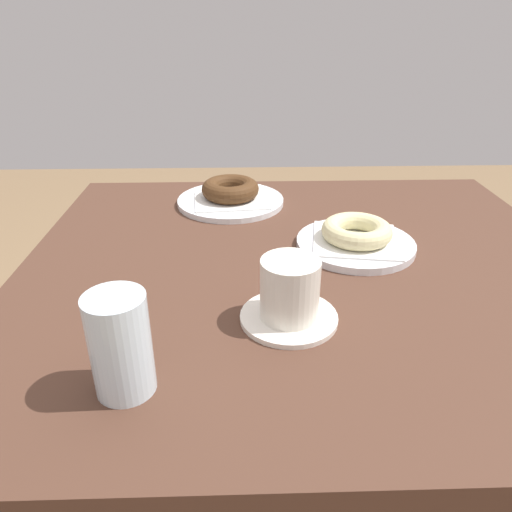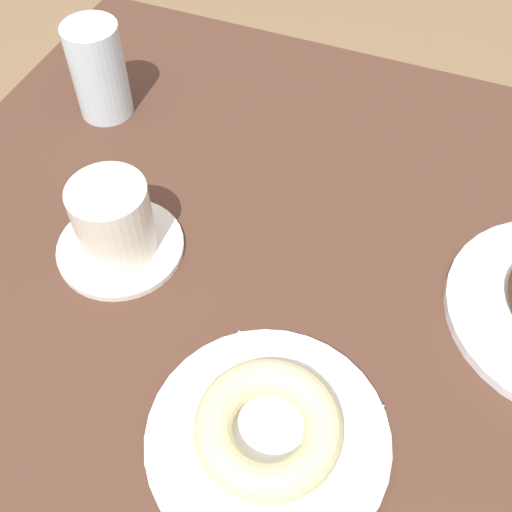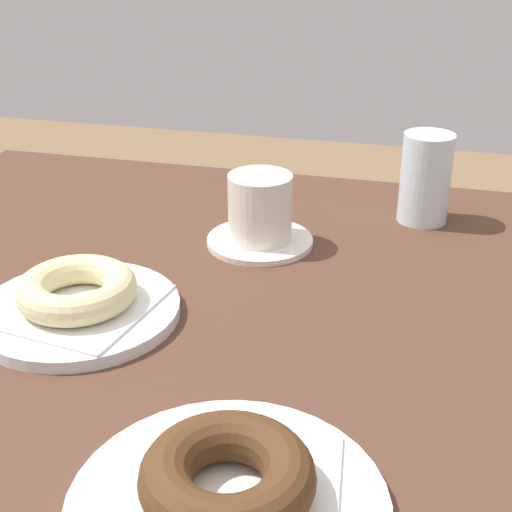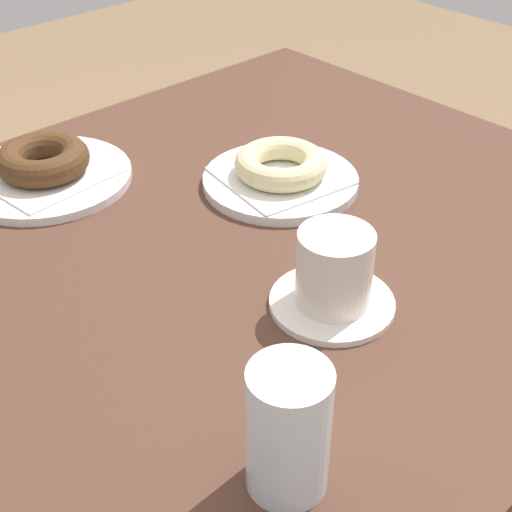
# 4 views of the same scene
# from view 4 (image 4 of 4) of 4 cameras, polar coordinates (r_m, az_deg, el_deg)

# --- Properties ---
(table) EXTENTS (0.92, 0.83, 0.74)m
(table) POSITION_cam_4_polar(r_m,az_deg,el_deg) (0.93, 0.02, -2.49)
(table) COLOR #4C2F23
(table) RESTS_ON ground_plane
(plate_sugar_ring) EXTENTS (0.20, 0.20, 0.01)m
(plate_sugar_ring) POSITION_cam_4_polar(r_m,az_deg,el_deg) (0.96, 1.90, 5.81)
(plate_sugar_ring) COLOR silver
(plate_sugar_ring) RESTS_ON table
(napkin_sugar_ring) EXTENTS (0.16, 0.16, 0.00)m
(napkin_sugar_ring) POSITION_cam_4_polar(r_m,az_deg,el_deg) (0.95, 1.91, 6.22)
(napkin_sugar_ring) COLOR white
(napkin_sugar_ring) RESTS_ON plate_sugar_ring
(donut_sugar_ring) EXTENTS (0.12, 0.12, 0.03)m
(donut_sugar_ring) POSITION_cam_4_polar(r_m,az_deg,el_deg) (0.95, 1.93, 7.12)
(donut_sugar_ring) COLOR beige
(donut_sugar_ring) RESTS_ON napkin_sugar_ring
(plate_chocolate_ring) EXTENTS (0.22, 0.22, 0.01)m
(plate_chocolate_ring) POSITION_cam_4_polar(r_m,az_deg,el_deg) (1.01, -15.88, 5.85)
(plate_chocolate_ring) COLOR white
(plate_chocolate_ring) RESTS_ON table
(napkin_chocolate_ring) EXTENTS (0.16, 0.16, 0.00)m
(napkin_chocolate_ring) POSITION_cam_4_polar(r_m,az_deg,el_deg) (1.00, -15.94, 6.21)
(napkin_chocolate_ring) COLOR white
(napkin_chocolate_ring) RESTS_ON plate_chocolate_ring
(donut_chocolate_ring) EXTENTS (0.12, 0.12, 0.04)m
(donut_chocolate_ring) POSITION_cam_4_polar(r_m,az_deg,el_deg) (0.99, -16.12, 7.20)
(donut_chocolate_ring) COLOR #482C16
(donut_chocolate_ring) RESTS_ON napkin_chocolate_ring
(water_glass) EXTENTS (0.06, 0.06, 0.12)m
(water_glass) POSITION_cam_4_polar(r_m,az_deg,el_deg) (0.56, 2.50, -13.29)
(water_glass) COLOR silver
(water_glass) RESTS_ON table
(coffee_cup) EXTENTS (0.13, 0.13, 0.09)m
(coffee_cup) POSITION_cam_4_polar(r_m,az_deg,el_deg) (0.74, 6.03, -1.43)
(coffee_cup) COLOR white
(coffee_cup) RESTS_ON table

